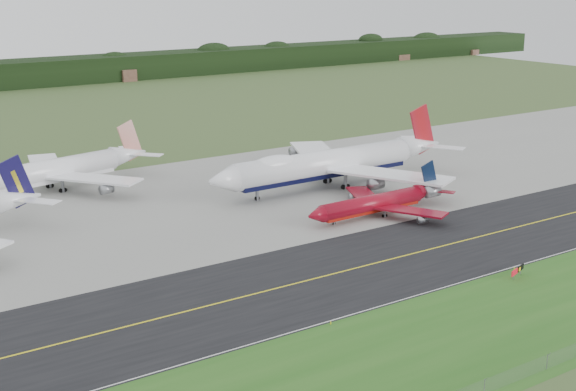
# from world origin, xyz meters

# --- Properties ---
(ground) EXTENTS (600.00, 600.00, 0.00)m
(ground) POSITION_xyz_m (0.00, 0.00, 0.00)
(ground) COLOR #375125
(ground) RESTS_ON ground
(grass_verge) EXTENTS (400.00, 30.00, 0.01)m
(grass_verge) POSITION_xyz_m (0.00, -35.00, 0.01)
(grass_verge) COLOR #255A1A
(grass_verge) RESTS_ON ground
(taxiway) EXTENTS (400.00, 32.00, 0.02)m
(taxiway) POSITION_xyz_m (0.00, -4.00, 0.01)
(taxiway) COLOR black
(taxiway) RESTS_ON ground
(apron) EXTENTS (400.00, 78.00, 0.01)m
(apron) POSITION_xyz_m (0.00, 51.00, 0.01)
(apron) COLOR gray
(apron) RESTS_ON ground
(taxiway_centreline) EXTENTS (400.00, 0.40, 0.00)m
(taxiway_centreline) POSITION_xyz_m (0.00, -4.00, 0.03)
(taxiway_centreline) COLOR yellow
(taxiway_centreline) RESTS_ON taxiway
(taxiway_edge_line) EXTENTS (400.00, 0.25, 0.00)m
(taxiway_edge_line) POSITION_xyz_m (0.00, -19.50, 0.03)
(taxiway_edge_line) COLOR silver
(taxiway_edge_line) RESTS_ON taxiway
(horizon_treeline) EXTENTS (700.00, 25.00, 12.00)m
(horizon_treeline) POSITION_xyz_m (0.00, 273.76, 5.47)
(horizon_treeline) COLOR black
(horizon_treeline) RESTS_ON ground
(jet_ba_747) EXTENTS (70.89, 58.88, 17.86)m
(jet_ba_747) POSITION_xyz_m (16.14, 43.97, 6.08)
(jet_ba_747) COLOR white
(jet_ba_747) RESTS_ON ground
(jet_red_737) EXTENTS (37.56, 30.71, 10.16)m
(jet_red_737) POSITION_xyz_m (9.90, 18.98, 2.81)
(jet_red_737) COLOR maroon
(jet_red_737) RESTS_ON ground
(jet_star_tail) EXTENTS (54.31, 44.73, 14.40)m
(jet_star_tail) POSITION_xyz_m (-41.34, 79.34, 4.80)
(jet_star_tail) COLOR white
(jet_star_tail) RESTS_ON ground
(taxiway_sign) EXTENTS (4.96, 1.87, 1.73)m
(taxiway_sign) POSITION_xyz_m (5.58, -23.09, 1.22)
(taxiway_sign) COLOR slate
(taxiway_sign) RESTS_ON ground
(edge_marker_left) EXTENTS (0.16, 0.16, 0.50)m
(edge_marker_left) POSITION_xyz_m (-33.08, -20.50, 0.25)
(edge_marker_left) COLOR yellow
(edge_marker_left) RESTS_ON ground
(edge_marker_center) EXTENTS (0.16, 0.16, 0.50)m
(edge_marker_center) POSITION_xyz_m (7.86, -20.50, 0.25)
(edge_marker_center) COLOR yellow
(edge_marker_center) RESTS_ON ground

